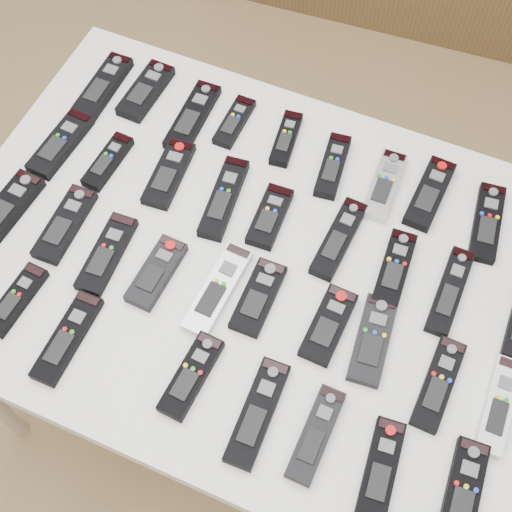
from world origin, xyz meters
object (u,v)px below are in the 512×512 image
at_px(remote_0, 103,86).
at_px(remote_22, 218,290).
at_px(remote_7, 430,194).
at_px(remote_14, 339,239).
at_px(remote_6, 384,185).
at_px(remote_31, 191,376).
at_px(table, 256,274).
at_px(remote_27, 499,406).
at_px(remote_15, 394,269).
at_px(remote_25, 373,340).
at_px(remote_2, 193,117).
at_px(remote_24, 328,325).
at_px(remote_16, 450,291).
at_px(remote_34, 381,469).
at_px(remote_8, 487,223).
at_px(remote_29, 16,300).
at_px(remote_35, 463,494).
at_px(remote_4, 286,139).
at_px(remote_12, 224,198).
at_px(remote_21, 156,272).
at_px(remote_26, 438,384).
at_px(remote_11, 169,174).
at_px(remote_5, 333,166).
at_px(remote_10, 108,162).
at_px(remote_1, 146,91).
at_px(remote_23, 258,297).
at_px(remote_18, 8,208).
at_px(remote_13, 270,217).
at_px(remote_33, 316,434).
at_px(remote_30, 67,338).
at_px(remote_19, 65,224).

distance_m(remote_0, remote_22, 0.59).
xyz_separation_m(remote_7, remote_14, (-0.14, -0.18, 0.00)).
height_order(remote_6, remote_31, same).
relative_size(table, remote_27, 6.78).
height_order(remote_15, remote_31, same).
bearing_deg(remote_22, remote_27, 1.58).
bearing_deg(remote_25, remote_2, 141.14).
bearing_deg(remote_24, remote_7, 78.36).
relative_size(remote_16, remote_34, 1.10).
relative_size(remote_8, remote_15, 1.10).
xyz_separation_m(remote_2, remote_29, (-0.11, -0.54, 0.00)).
bearing_deg(remote_35, remote_8, 97.08).
relative_size(remote_4, remote_12, 0.72).
distance_m(remote_21, remote_34, 0.55).
bearing_deg(table, remote_26, -14.68).
bearing_deg(remote_35, remote_2, 141.25).
bearing_deg(remote_27, remote_6, 131.23).
bearing_deg(remote_2, remote_25, -34.52).
xyz_separation_m(table, remote_27, (0.51, -0.10, 0.07)).
xyz_separation_m(remote_6, remote_11, (-0.43, -0.15, -0.00)).
relative_size(remote_5, remote_10, 1.10).
distance_m(remote_2, remote_35, 0.95).
xyz_separation_m(table, remote_5, (0.06, 0.27, 0.07)).
relative_size(remote_1, remote_23, 1.06).
height_order(table, remote_18, remote_18).
distance_m(remote_2, remote_24, 0.58).
relative_size(remote_15, remote_16, 0.87).
bearing_deg(remote_8, remote_31, -134.18).
distance_m(remote_1, remote_27, 1.00).
relative_size(remote_4, remote_13, 0.97).
xyz_separation_m(remote_7, remote_25, (-0.00, -0.36, -0.00)).
relative_size(remote_6, remote_16, 0.90).
xyz_separation_m(remote_24, remote_29, (-0.57, -0.19, -0.00)).
bearing_deg(remote_33, remote_31, 178.50).
bearing_deg(remote_1, remote_10, -82.83).
xyz_separation_m(table, remote_2, (-0.27, 0.27, 0.07)).
bearing_deg(remote_2, remote_29, -103.47).
bearing_deg(remote_7, table, -130.56).
distance_m(remote_18, remote_33, 0.77).
relative_size(remote_4, remote_33, 0.81).
height_order(remote_2, remote_27, same).
distance_m(remote_1, remote_5, 0.46).
bearing_deg(remote_25, remote_26, -20.10).
bearing_deg(remote_27, remote_25, 171.91).
bearing_deg(remote_10, remote_6, 19.86).
xyz_separation_m(remote_14, remote_18, (-0.65, -0.20, 0.00)).
xyz_separation_m(remote_2, remote_12, (0.16, -0.17, 0.00)).
bearing_deg(remote_21, remote_23, 11.00).
relative_size(remote_4, remote_30, 0.76).
relative_size(remote_7, remote_19, 0.99).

